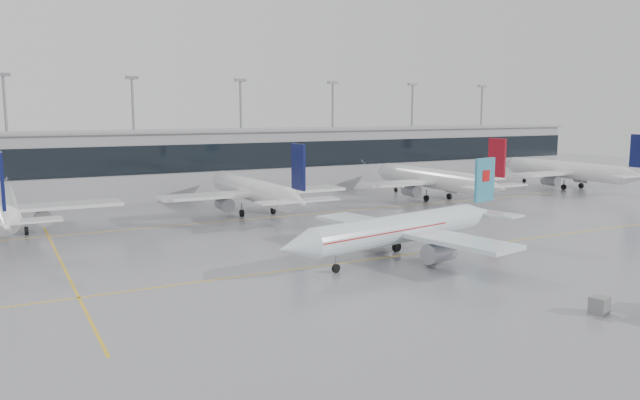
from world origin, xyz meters
TOP-DOWN VIEW (x-y plane):
  - ground at (0.00, 0.00)m, footprint 320.00×320.00m
  - taxi_line_main at (0.00, 0.00)m, footprint 120.00×0.25m
  - taxi_line_north at (0.00, 30.00)m, footprint 120.00×0.25m
  - taxi_line_cross at (-30.00, 15.00)m, footprint 0.25×60.00m
  - terminal at (0.00, 62.00)m, footprint 180.00×15.00m
  - terminal_glass at (0.00, 54.45)m, footprint 180.00×0.20m
  - terminal_roof at (0.00, 62.00)m, footprint 182.00×16.00m
  - light_masts at (0.00, 68.00)m, footprint 156.40×1.00m
  - air_canada_jet at (3.90, -1.00)m, footprint 33.59×26.54m
  - parked_jet_b at (-35.00, 33.69)m, footprint 29.64×36.96m
  - parked_jet_c at (-0.00, 33.69)m, footprint 29.64×36.96m
  - parked_jet_d at (35.00, 33.69)m, footprint 29.64×36.96m
  - parked_jet_e at (70.00, 33.69)m, footprint 29.64×36.96m
  - gse_unit at (6.05, -23.98)m, footprint 1.63×1.56m

SIDE VIEW (x-z plane):
  - ground at x=0.00m, z-range 0.00..0.00m
  - taxi_line_main at x=0.00m, z-range 0.00..0.01m
  - taxi_line_north at x=0.00m, z-range 0.00..0.01m
  - taxi_line_cross at x=-30.00m, z-range 0.00..0.01m
  - gse_unit at x=6.05m, z-range 0.00..1.37m
  - air_canada_jet at x=3.90m, z-range -1.92..8.38m
  - parked_jet_b at x=-35.00m, z-range -2.15..9.57m
  - parked_jet_c at x=0.00m, z-range -2.15..9.57m
  - parked_jet_d at x=35.00m, z-range -2.15..9.57m
  - parked_jet_e at x=70.00m, z-range -2.15..9.57m
  - terminal at x=0.00m, z-range 0.00..12.00m
  - terminal_glass at x=0.00m, z-range 5.00..10.00m
  - terminal_roof at x=0.00m, z-range 12.00..12.40m
  - light_masts at x=0.00m, z-range 2.04..24.64m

